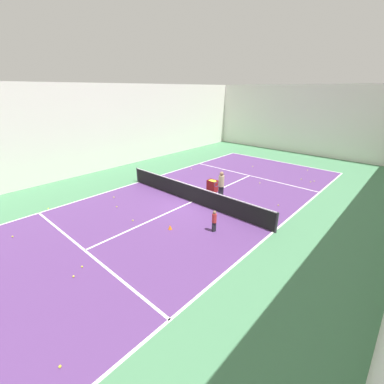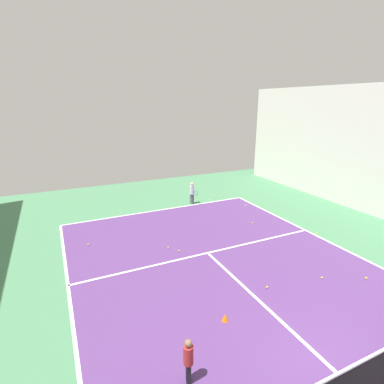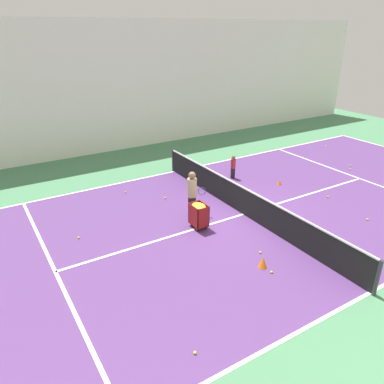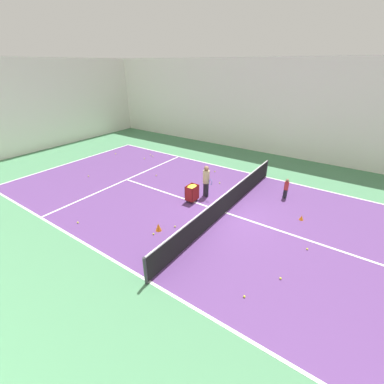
{
  "view_description": "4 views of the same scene",
  "coord_description": "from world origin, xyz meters",
  "px_view_note": "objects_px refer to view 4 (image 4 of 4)",
  "views": [
    {
      "loc": [
        9.21,
        -10.19,
        6.17
      ],
      "look_at": [
        0.0,
        0.0,
        0.62
      ],
      "focal_mm": 24.0,
      "sensor_mm": 36.0,
      "label": 1
    },
    {
      "loc": [
        5.02,
        2.66,
        5.66
      ],
      "look_at": [
        -1.97,
        -12.2,
        0.7
      ],
      "focal_mm": 28.0,
      "sensor_mm": 36.0,
      "label": 2
    },
    {
      "loc": [
        -9.21,
        7.83,
        6.17
      ],
      "look_at": [
        0.89,
        1.62,
        0.92
      ],
      "focal_mm": 35.0,
      "sensor_mm": 36.0,
      "label": 3
    },
    {
      "loc": [
        -9.21,
        -4.52,
        6.17
      ],
      "look_at": [
        0.03,
        1.88,
        0.51
      ],
      "focal_mm": 24.0,
      "sensor_mm": 36.0,
      "label": 4
    }
  ],
  "objects_px": {
    "tennis_net": "(226,202)",
    "ball_cart": "(192,190)",
    "child_midcourt": "(286,187)",
    "training_cone_0": "(158,227)",
    "coach_at_net": "(206,179)",
    "training_cone_1": "(301,218)"
  },
  "relations": [
    {
      "from": "coach_at_net",
      "to": "training_cone_0",
      "type": "xyz_separation_m",
      "value": [
        -3.71,
        -0.03,
        -0.79
      ]
    },
    {
      "from": "tennis_net",
      "to": "child_midcourt",
      "type": "bearing_deg",
      "value": -31.01
    },
    {
      "from": "tennis_net",
      "to": "child_midcourt",
      "type": "height_order",
      "value": "child_midcourt"
    },
    {
      "from": "coach_at_net",
      "to": "training_cone_1",
      "type": "height_order",
      "value": "coach_at_net"
    },
    {
      "from": "child_midcourt",
      "to": "training_cone_0",
      "type": "height_order",
      "value": "child_midcourt"
    },
    {
      "from": "tennis_net",
      "to": "coach_at_net",
      "type": "height_order",
      "value": "coach_at_net"
    },
    {
      "from": "tennis_net",
      "to": "child_midcourt",
      "type": "xyz_separation_m",
      "value": [
        3.0,
        -1.81,
        0.07
      ]
    },
    {
      "from": "child_midcourt",
      "to": "training_cone_1",
      "type": "xyz_separation_m",
      "value": [
        -1.65,
        -1.24,
        -0.5
      ]
    },
    {
      "from": "child_midcourt",
      "to": "training_cone_0",
      "type": "relative_size",
      "value": 3.22
    },
    {
      "from": "tennis_net",
      "to": "training_cone_0",
      "type": "distance_m",
      "value": 3.26
    },
    {
      "from": "tennis_net",
      "to": "training_cone_1",
      "type": "relative_size",
      "value": 47.37
    },
    {
      "from": "tennis_net",
      "to": "child_midcourt",
      "type": "distance_m",
      "value": 3.51
    },
    {
      "from": "training_cone_0",
      "to": "training_cone_1",
      "type": "xyz_separation_m",
      "value": [
        4.17,
        -4.62,
        -0.05
      ]
    },
    {
      "from": "child_midcourt",
      "to": "ball_cart",
      "type": "xyz_separation_m",
      "value": [
        -2.98,
        3.69,
        -0.0
      ]
    },
    {
      "from": "tennis_net",
      "to": "training_cone_0",
      "type": "height_order",
      "value": "tennis_net"
    },
    {
      "from": "child_midcourt",
      "to": "training_cone_1",
      "type": "height_order",
      "value": "child_midcourt"
    },
    {
      "from": "training_cone_0",
      "to": "ball_cart",
      "type": "bearing_deg",
      "value": 6.04
    },
    {
      "from": "tennis_net",
      "to": "training_cone_1",
      "type": "height_order",
      "value": "tennis_net"
    },
    {
      "from": "coach_at_net",
      "to": "child_midcourt",
      "type": "bearing_deg",
      "value": 59.76
    },
    {
      "from": "tennis_net",
      "to": "training_cone_0",
      "type": "relative_size",
      "value": 31.76
    },
    {
      "from": "tennis_net",
      "to": "ball_cart",
      "type": "bearing_deg",
      "value": 89.1
    },
    {
      "from": "child_midcourt",
      "to": "ball_cart",
      "type": "distance_m",
      "value": 4.74
    }
  ]
}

